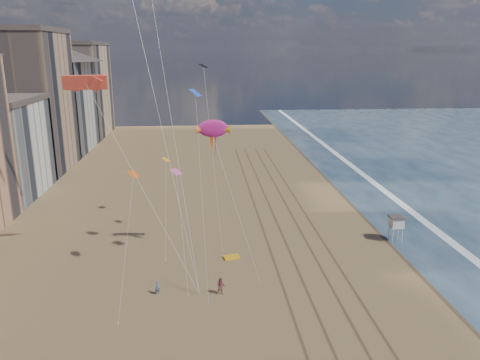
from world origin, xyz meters
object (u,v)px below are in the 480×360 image
object	(u,v)px
kite_flyer_a	(157,288)
kite_flyer_b	(221,286)
grounded_kite	(231,257)
show_kite	(213,129)
lifeguard_stand	(396,222)

from	to	relation	value
kite_flyer_a	kite_flyer_b	size ratio (longest dim) A/B	0.82
grounded_kite	kite_flyer_b	world-z (taller)	kite_flyer_b
show_kite	kite_flyer_a	world-z (taller)	show_kite
grounded_kite	show_kite	xyz separation A→B (m)	(-1.98, 0.74, 15.76)
show_kite	lifeguard_stand	bearing A→B (deg)	6.72
lifeguard_stand	grounded_kite	world-z (taller)	lifeguard_stand
kite_flyer_b	lifeguard_stand	bearing A→B (deg)	35.48
lifeguard_stand	kite_flyer_a	xyz separation A→B (m)	(-30.30, -11.79, -1.92)
lifeguard_stand	kite_flyer_b	xyz separation A→B (m)	(-23.74, -12.35, -1.75)
grounded_kite	show_kite	world-z (taller)	show_kite
kite_flyer_b	grounded_kite	bearing A→B (deg)	87.29
show_kite	kite_flyer_b	size ratio (longest dim) A/B	9.72
show_kite	kite_flyer_b	bearing A→B (deg)	-88.05
lifeguard_stand	kite_flyer_a	distance (m)	32.57
kite_flyer_a	grounded_kite	bearing A→B (deg)	21.37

